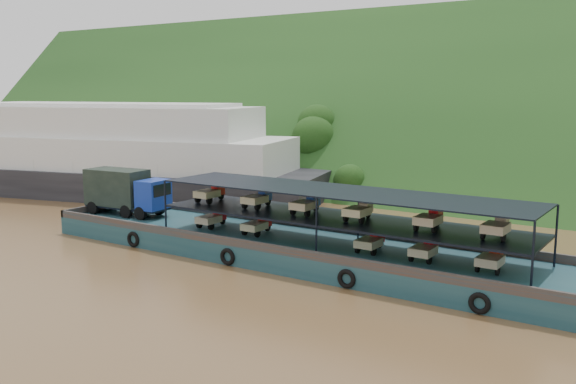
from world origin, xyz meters
The scene contains 4 objects.
ground centered at (0.00, 0.00, 0.00)m, with size 160.00×160.00×0.00m, color brown.
hillside centered at (0.00, 36.00, 0.00)m, with size 140.00×28.00×28.00m, color #173714.
cargo_barge centered at (0.14, -1.86, 1.12)m, with size 35.00×7.18×4.54m.
passenger_ferry centered at (-27.91, 8.74, 3.90)m, with size 45.86×22.11×9.01m.
Camera 1 is at (22.74, -34.02, 10.39)m, focal length 40.00 mm.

